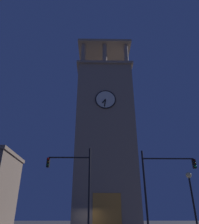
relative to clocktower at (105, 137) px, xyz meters
The scene contains 4 objects.
clocktower is the anchor object (origin of this frame).
traffic_signal_near 14.40m from the clocktower, 76.67° to the left, with size 3.56×0.41×6.66m.
traffic_signal_mid 14.52m from the clocktower, 108.66° to the left, with size 4.44×0.41×6.53m.
street_lamp 16.09m from the clocktower, 116.34° to the left, with size 0.44×0.44×4.68m.
Camera 1 is at (-0.92, 24.66, 1.45)m, focal length 35.06 mm.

